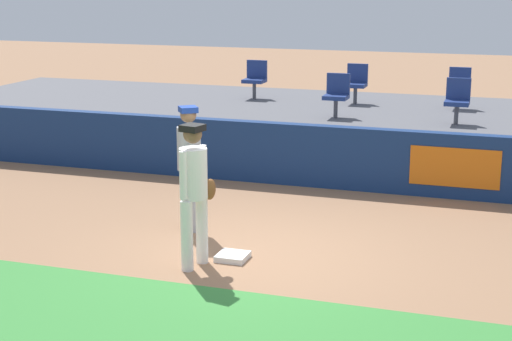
{
  "coord_description": "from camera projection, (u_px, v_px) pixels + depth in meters",
  "views": [
    {
      "loc": [
        3.28,
        -9.72,
        3.73
      ],
      "look_at": [
        -0.21,
        0.82,
        1.0
      ],
      "focal_mm": 56.09,
      "sensor_mm": 36.0,
      "label": 1
    }
  ],
  "objects": [
    {
      "name": "seat_front_center",
      "position": [
        337.0,
        93.0,
        15.43
      ],
      "size": [
        0.45,
        0.44,
        0.84
      ],
      "color": "#4C4C51",
      "rests_on": "bleacher_platform"
    },
    {
      "name": "first_base",
      "position": [
        233.0,
        257.0,
        10.74
      ],
      "size": [
        0.4,
        0.4,
        0.08
      ],
      "primitive_type": "cube",
      "color": "white",
      "rests_on": "ground_plane"
    },
    {
      "name": "player_runner_visitor",
      "position": [
        189.0,
        159.0,
        11.8
      ],
      "size": [
        0.49,
        0.49,
        1.86
      ],
      "rotation": [
        0.0,
        0.0,
        -0.94
      ],
      "color": "#9EA3AD",
      "rests_on": "ground_plane"
    },
    {
      "name": "seat_back_right",
      "position": [
        459.0,
        86.0,
        16.43
      ],
      "size": [
        0.44,
        0.44,
        0.84
      ],
      "color": "#4C4C51",
      "rests_on": "bleacher_platform"
    },
    {
      "name": "field_wall",
      "position": [
        322.0,
        156.0,
        14.3
      ],
      "size": [
        18.0,
        0.26,
        1.12
      ],
      "color": "navy",
      "rests_on": "ground_plane"
    },
    {
      "name": "player_fielder_home",
      "position": [
        194.0,
        186.0,
        10.24
      ],
      "size": [
        0.45,
        0.56,
        1.89
      ],
      "rotation": [
        0.0,
        0.0,
        -1.79
      ],
      "color": "white",
      "rests_on": "ground_plane"
    },
    {
      "name": "bleacher_platform",
      "position": [
        350.0,
        133.0,
        16.69
      ],
      "size": [
        18.0,
        4.8,
        1.03
      ],
      "primitive_type": "cube",
      "color": "#59595E",
      "rests_on": "ground_plane"
    },
    {
      "name": "seat_back_left",
      "position": [
        255.0,
        77.0,
        17.78
      ],
      "size": [
        0.47,
        0.44,
        0.84
      ],
      "color": "#4C4C51",
      "rests_on": "bleacher_platform"
    },
    {
      "name": "seat_back_center",
      "position": [
        356.0,
        81.0,
        17.08
      ],
      "size": [
        0.44,
        0.44,
        0.84
      ],
      "color": "#4C4C51",
      "rests_on": "bleacher_platform"
    },
    {
      "name": "ground_plane",
      "position": [
        252.0,
        257.0,
        10.85
      ],
      "size": [
        60.0,
        60.0,
        0.0
      ],
      "primitive_type": "plane",
      "color": "#936B4C"
    },
    {
      "name": "grass_foreground_strip",
      "position": [
        174.0,
        336.0,
        8.46
      ],
      "size": [
        18.0,
        2.8,
        0.01
      ],
      "primitive_type": "cube",
      "color": "#388438",
      "rests_on": "ground_plane"
    },
    {
      "name": "seat_front_right",
      "position": [
        457.0,
        99.0,
        14.74
      ],
      "size": [
        0.44,
        0.44,
        0.84
      ],
      "color": "#4C4C51",
      "rests_on": "bleacher_platform"
    }
  ]
}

